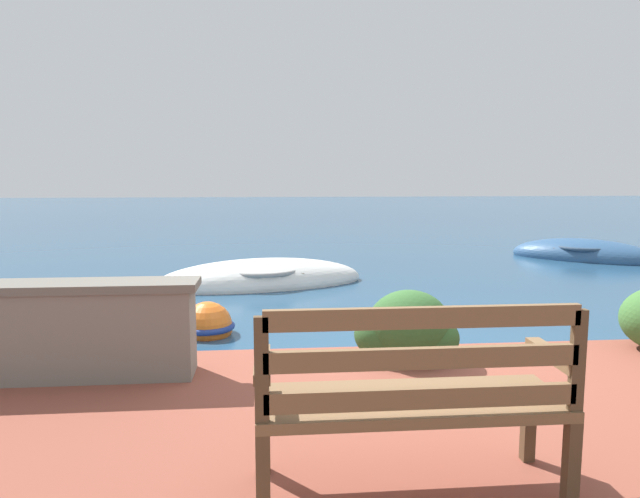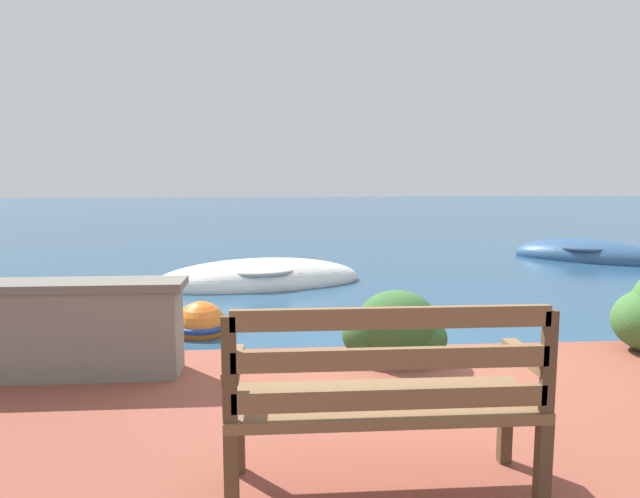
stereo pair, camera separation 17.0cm
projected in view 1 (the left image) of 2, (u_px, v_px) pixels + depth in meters
ground_plane at (405, 370)px, 4.98m from camera, size 80.00×80.00×0.00m
park_bench at (413, 394)px, 2.58m from camera, size 1.43×0.48×0.93m
stone_wall at (59, 330)px, 4.11m from camera, size 2.01×0.39×0.71m
hedge_clump_far_left at (79, 335)px, 4.34m from camera, size 0.87×0.63×0.59m
hedge_clump_left at (407, 330)px, 4.55m from camera, size 0.83×0.60×0.56m
rowboat_nearest at (261, 281)px, 8.86m from camera, size 3.47×2.02×0.70m
rowboat_mid at (583, 256)px, 11.56m from camera, size 2.88×2.70×0.72m
mooring_buoy at (208, 326)px, 6.06m from camera, size 0.58×0.58×0.53m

